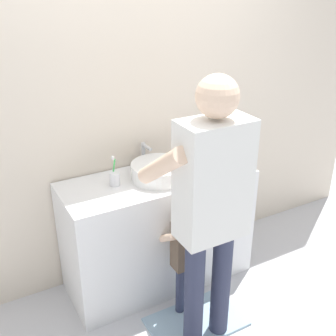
% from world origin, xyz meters
% --- Properties ---
extents(ground_plane, '(14.00, 14.00, 0.00)m').
position_xyz_m(ground_plane, '(0.00, 0.00, 0.00)').
color(ground_plane, silver).
extents(back_wall, '(4.40, 0.08, 2.70)m').
position_xyz_m(back_wall, '(0.00, 0.62, 1.35)').
color(back_wall, beige).
rests_on(back_wall, ground).
extents(vanity_cabinet, '(1.38, 0.54, 0.88)m').
position_xyz_m(vanity_cabinet, '(0.00, 0.30, 0.44)').
color(vanity_cabinet, white).
rests_on(vanity_cabinet, ground).
extents(sink_basin, '(0.39, 0.39, 0.11)m').
position_xyz_m(sink_basin, '(0.00, 0.28, 0.94)').
color(sink_basin, white).
rests_on(sink_basin, vanity_cabinet).
extents(faucet, '(0.18, 0.14, 0.18)m').
position_xyz_m(faucet, '(0.00, 0.51, 0.96)').
color(faucet, '#B7BABF').
rests_on(faucet, vanity_cabinet).
extents(toothbrush_cup, '(0.07, 0.07, 0.21)m').
position_xyz_m(toothbrush_cup, '(-0.31, 0.33, 0.93)').
color(toothbrush_cup, silver).
rests_on(toothbrush_cup, vanity_cabinet).
extents(soap_bottle, '(0.06, 0.06, 0.17)m').
position_xyz_m(soap_bottle, '(0.39, 0.28, 0.95)').
color(soap_bottle, '#B27FC6').
rests_on(soap_bottle, vanity_cabinet).
extents(bath_mat, '(0.64, 0.40, 0.02)m').
position_xyz_m(bath_mat, '(0.00, -0.25, 0.01)').
color(bath_mat, '#99B7CC').
rests_on(bath_mat, ground).
extents(child_toddler, '(0.26, 0.27, 0.86)m').
position_xyz_m(child_toddler, '(0.00, -0.10, 0.51)').
color(child_toddler, '#2D334C').
rests_on(child_toddler, ground).
extents(adult_parent, '(0.54, 0.57, 1.74)m').
position_xyz_m(adult_parent, '(-0.01, -0.36, 1.04)').
color(adult_parent, '#2D334C').
rests_on(adult_parent, ground).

